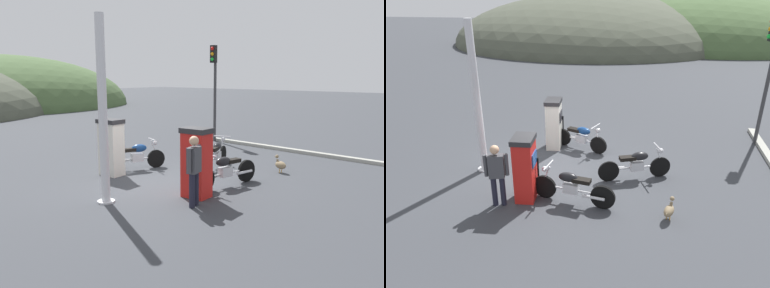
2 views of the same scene
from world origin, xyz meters
The scene contains 12 objects.
ground_plane centered at (0.00, 0.00, 0.00)m, with size 120.00×120.00×0.00m, color #383A3F.
fuel_pump_near centered at (-0.52, -1.59, 0.84)m, with size 0.56×0.71×1.66m.
fuel_pump_far centered at (-0.52, 1.60, 0.83)m, with size 0.55×0.75×1.63m.
motorcycle_near_pump centered at (0.63, -1.62, 0.45)m, with size 2.08×0.69×0.94m.
motorcycle_far_pump centered at (0.39, 1.55, 0.43)m, with size 1.78×0.90×0.92m.
motorcycle_extra centered at (2.15, -0.16, 0.46)m, with size 1.96×0.84×0.93m.
attendant_person centered at (-1.08, -1.99, 0.89)m, with size 0.57×0.28×1.57m.
wandering_duck centered at (2.91, -1.97, 0.24)m, with size 0.34×0.50×0.51m.
roadside_traffic_light centered at (6.09, 2.96, 2.77)m, with size 0.38×0.26×4.08m.
canopy_support_pole centered at (-2.17, -0.29, 2.00)m, with size 0.40×0.40×4.16m.
road_edge_kerb centered at (6.12, 0.00, 0.06)m, with size 0.72×8.21×0.12m.
distant_hill_secondary centered at (8.34, 29.12, 0.00)m, with size 24.83×19.57×9.34m.
Camera 1 is at (-7.44, -7.38, 2.87)m, focal length 36.88 mm.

